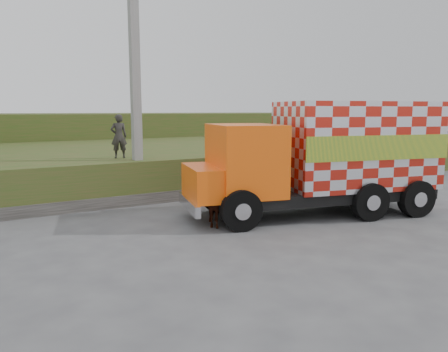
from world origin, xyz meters
TOP-DOWN VIEW (x-y plane):
  - ground at (0.00, 0.00)m, footprint 120.00×120.00m
  - embankment at (0.00, 10.00)m, footprint 40.00×12.00m
  - embankment_far at (0.00, 22.00)m, footprint 40.00×12.00m
  - retaining_strip at (-2.00, 4.20)m, footprint 16.00×0.50m
  - utility_pole at (-1.00, 4.60)m, footprint 1.20×0.30m
  - cargo_truck at (3.48, -0.02)m, footprint 8.18×4.25m
  - cow at (-0.30, 0.57)m, footprint 1.11×1.53m
  - pedestrian at (-1.37, 5.51)m, footprint 0.64×0.47m

SIDE VIEW (x-z plane):
  - ground at x=0.00m, z-range 0.00..0.00m
  - retaining_strip at x=-2.00m, z-range 0.00..0.40m
  - cow at x=-0.30m, z-range 0.00..1.17m
  - embankment at x=0.00m, z-range 0.00..1.50m
  - embankment_far at x=0.00m, z-range 0.00..3.00m
  - cargo_truck at x=3.48m, z-range 0.05..3.54m
  - pedestrian at x=-1.37m, z-range 1.50..3.09m
  - utility_pole at x=-1.00m, z-range 0.08..8.07m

